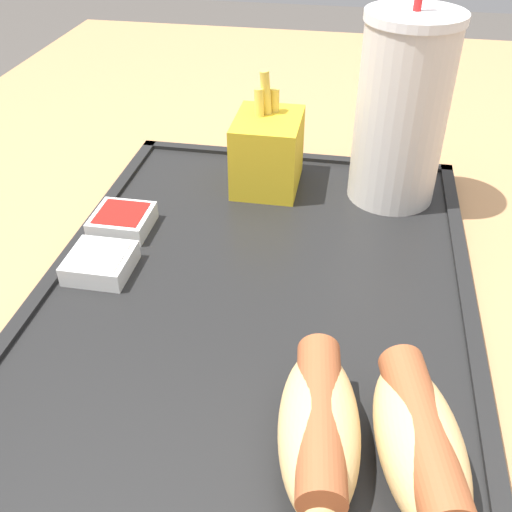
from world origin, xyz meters
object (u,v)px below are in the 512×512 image
Objects in this scene: hot_dog_far at (420,441)px; fries_carton at (267,151)px; soda_cup at (402,111)px; sauce_cup_mayo at (100,262)px; sauce_cup_ketchup at (122,220)px; hot_dog_near at (319,426)px.

fries_carton reaches higher than hot_dog_far.
sauce_cup_mayo is (0.17, -0.24, -0.08)m from soda_cup.
sauce_cup_mayo is 1.00× the size of sauce_cup_ketchup.
hot_dog_near is at bearing -90.00° from hot_dog_far.
soda_cup is at bearing 113.80° from sauce_cup_ketchup.
hot_dog_far is 1.02× the size of hot_dog_near.
sauce_cup_mayo is at bearing -120.28° from hot_dog_far.
sauce_cup_ketchup is (0.11, -0.12, -0.03)m from fries_carton.
hot_dog_far is at bearing 59.72° from sauce_cup_mayo.
hot_dog_near reaches higher than sauce_cup_ketchup.
soda_cup is 1.70× the size of hot_dog_far.
hot_dog_far and hot_dog_near have the same top height.
sauce_cup_ketchup is at bearing -66.20° from soda_cup.
soda_cup reaches higher than fries_carton.
hot_dog_far reaches higher than sauce_cup_ketchup.
sauce_cup_mayo and sauce_cup_ketchup have the same top height.
hot_dog_far reaches higher than sauce_cup_mayo.
sauce_cup_ketchup is at bearing -129.54° from hot_dog_far.
hot_dog_near is 0.24m from sauce_cup_mayo.
sauce_cup_ketchup is (-0.21, -0.20, -0.02)m from hot_dog_near.
fries_carton is 0.21m from sauce_cup_mayo.
fries_carton reaches higher than sauce_cup_mayo.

